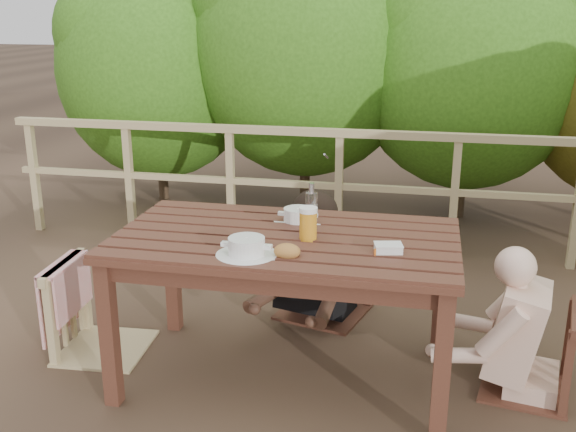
% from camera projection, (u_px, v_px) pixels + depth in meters
% --- Properties ---
extents(ground, '(60.00, 60.00, 0.00)m').
position_uv_depth(ground, '(286.00, 377.00, 3.62)').
color(ground, '#4F3928').
rests_on(ground, ground).
extents(table, '(1.73, 0.97, 0.80)m').
position_uv_depth(table, '(286.00, 310.00, 3.50)').
color(table, '#412218').
rests_on(table, ground).
extents(chair_left, '(0.53, 0.53, 1.00)m').
position_uv_depth(chair_left, '(99.00, 270.00, 3.76)').
color(chair_left, tan).
rests_on(chair_left, ground).
extents(chair_far, '(0.64, 0.64, 1.04)m').
position_uv_depth(chair_far, '(325.00, 238.00, 4.23)').
color(chair_far, '#412218').
rests_on(chair_far, ground).
extents(chair_right, '(0.53, 0.53, 0.91)m').
position_uv_depth(chair_right, '(534.00, 310.00, 3.37)').
color(chair_right, '#412218').
rests_on(chair_right, ground).
extents(woman, '(0.68, 0.77, 1.32)m').
position_uv_depth(woman, '(326.00, 216.00, 4.21)').
color(woman, black).
rests_on(woman, ground).
extents(diner_right, '(0.72, 0.62, 1.27)m').
position_uv_depth(diner_right, '(544.00, 277.00, 3.31)').
color(diner_right, '#D5A991').
rests_on(diner_right, ground).
extents(railing, '(5.60, 0.10, 1.01)m').
position_uv_depth(railing, '(339.00, 192.00, 5.34)').
color(railing, tan).
rests_on(railing, ground).
extents(hedge_row, '(6.60, 1.60, 3.80)m').
position_uv_depth(hedge_row, '(405.00, 9.00, 5.96)').
color(hedge_row, '#326116').
rests_on(hedge_row, ground).
extents(soup_near, '(0.29, 0.29, 0.10)m').
position_uv_depth(soup_near, '(247.00, 248.00, 3.11)').
color(soup_near, white).
rests_on(soup_near, table).
extents(soup_far, '(0.26, 0.26, 0.09)m').
position_uv_depth(soup_far, '(298.00, 216.00, 3.60)').
color(soup_far, silver).
rests_on(soup_far, table).
extents(bread_roll, '(0.13, 0.10, 0.07)m').
position_uv_depth(bread_roll, '(287.00, 251.00, 3.09)').
color(bread_roll, olive).
rests_on(bread_roll, table).
extents(beer_glass, '(0.09, 0.09, 0.18)m').
position_uv_depth(beer_glass, '(308.00, 225.00, 3.31)').
color(beer_glass, gold).
rests_on(beer_glass, table).
extents(bottle, '(0.06, 0.06, 0.26)m').
position_uv_depth(bottle, '(311.00, 207.00, 3.46)').
color(bottle, silver).
rests_on(bottle, table).
extents(butter_tub, '(0.15, 0.12, 0.06)m').
position_uv_depth(butter_tub, '(388.00, 250.00, 3.14)').
color(butter_tub, white).
rests_on(butter_tub, table).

